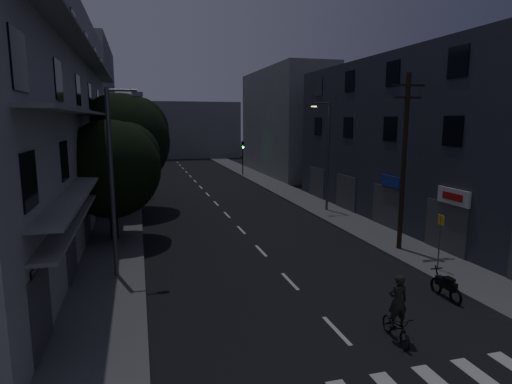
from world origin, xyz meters
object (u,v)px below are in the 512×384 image
bus_stop_sign (440,232)px  motorcycle (446,287)px  utility_pole (404,159)px  cyclist (397,319)px

bus_stop_sign → motorcycle: size_ratio=1.40×
motorcycle → utility_pole: bearing=74.0°
utility_pole → motorcycle: (-1.80, -5.81, -4.41)m
utility_pole → motorcycle: utility_pole is taller
bus_stop_sign → cyclist: size_ratio=1.17×
utility_pole → bus_stop_sign: utility_pole is taller
bus_stop_sign → cyclist: 7.28m
utility_pole → bus_stop_sign: (-0.21, -3.33, -2.98)m
cyclist → utility_pole: bearing=60.9°
cyclist → motorcycle: bearing=37.2°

